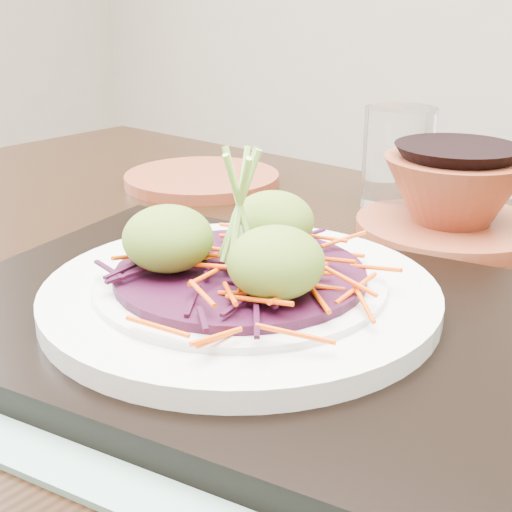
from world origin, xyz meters
The scene contains 11 objects.
dining_table centered at (0.01, -0.08, 0.70)m, with size 1.41×1.05×0.81m.
placemat centered at (0.03, -0.09, 0.81)m, with size 0.47×0.37×0.00m, color gray.
serving_tray centered at (0.03, -0.09, 0.82)m, with size 0.41×0.31×0.02m, color black.
white_plate centered at (0.03, -0.09, 0.84)m, with size 0.27×0.27×0.02m.
cabbage_bed centered at (0.03, -0.09, 0.85)m, with size 0.17×0.17×0.01m, color #370B24.
carrot_julienne centered at (0.03, -0.09, 0.86)m, with size 0.20×0.20×0.01m, color #E74804, non-canonical shape.
guacamole_scoops centered at (0.03, -0.10, 0.87)m, with size 0.14×0.13×0.05m.
scallion_garnish centered at (0.03, -0.09, 0.89)m, with size 0.06×0.06×0.09m, color #87BF4C, non-canonical shape.
terracotta_side_plate centered at (-0.22, 0.21, 0.81)m, with size 0.18×0.18×0.01m, color maroon.
water_glass centered at (0.01, 0.25, 0.86)m, with size 0.07×0.07×0.11m, color white.
terracotta_bowl_set centered at (0.09, 0.19, 0.84)m, with size 0.22×0.22×0.07m.
Camera 1 is at (0.27, -0.46, 1.03)m, focal length 50.00 mm.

